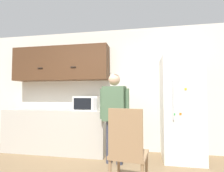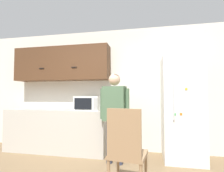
% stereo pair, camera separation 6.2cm
% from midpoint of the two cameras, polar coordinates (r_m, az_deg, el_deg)
% --- Properties ---
extents(back_wall, '(6.00, 0.06, 2.70)m').
position_cam_midpoint_polar(back_wall, '(3.99, -1.60, -1.00)').
color(back_wall, silver).
rests_on(back_wall, ground_plane).
extents(counter, '(2.23, 0.63, 0.90)m').
position_cam_midpoint_polar(counter, '(4.11, -18.08, -13.55)').
color(counter, '#BCB7AD').
rests_on(counter, ground_plane).
extents(upper_cabinets, '(2.23, 0.38, 0.77)m').
position_cam_midpoint_polar(upper_cabinets, '(4.22, -16.87, 6.94)').
color(upper_cabinets, '#51331E').
extents(microwave, '(0.51, 0.42, 0.29)m').
position_cam_midpoint_polar(microwave, '(3.69, -8.37, -5.59)').
color(microwave, white).
rests_on(microwave, counter).
extents(person, '(0.55, 0.28, 1.60)m').
position_cam_midpoint_polar(person, '(3.17, 0.18, -7.47)').
color(person, '#33384C').
rests_on(person, ground_plane).
extents(refrigerator, '(0.71, 0.72, 1.95)m').
position_cam_midpoint_polar(refrigerator, '(3.58, 21.09, -6.62)').
color(refrigerator, white).
rests_on(refrigerator, ground_plane).
extents(chair, '(0.51, 0.51, 1.05)m').
position_cam_midpoint_polar(chair, '(2.31, 4.27, -19.33)').
color(chair, '#997551').
rests_on(chair, ground_plane).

